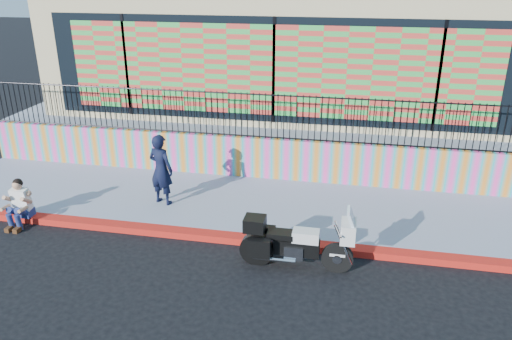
# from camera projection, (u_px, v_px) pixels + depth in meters

# --- Properties ---
(ground) EXTENTS (90.00, 90.00, 0.00)m
(ground) POSITION_uv_depth(u_px,v_px,m) (240.00, 242.00, 10.59)
(ground) COLOR black
(ground) RESTS_ON ground
(red_curb) EXTENTS (16.00, 0.30, 0.15)m
(red_curb) POSITION_uv_depth(u_px,v_px,m) (240.00, 239.00, 10.56)
(red_curb) COLOR #B90D17
(red_curb) RESTS_ON ground
(sidewalk) EXTENTS (16.00, 3.00, 0.15)m
(sidewalk) POSITION_uv_depth(u_px,v_px,m) (256.00, 205.00, 12.06)
(sidewalk) COLOR gray
(sidewalk) RESTS_ON ground
(mural_wall) EXTENTS (16.00, 0.20, 1.10)m
(mural_wall) POSITION_uv_depth(u_px,v_px,m) (267.00, 158.00, 13.27)
(mural_wall) COLOR #FF43A7
(mural_wall) RESTS_ON sidewalk
(metal_fence) EXTENTS (15.80, 0.04, 1.20)m
(metal_fence) POSITION_uv_depth(u_px,v_px,m) (268.00, 116.00, 12.84)
(metal_fence) COLOR black
(metal_fence) RESTS_ON mural_wall
(elevated_platform) EXTENTS (16.00, 10.00, 1.25)m
(elevated_platform) POSITION_uv_depth(u_px,v_px,m) (292.00, 111.00, 17.93)
(elevated_platform) COLOR gray
(elevated_platform) RESTS_ON ground
(storefront_building) EXTENTS (14.00, 8.06, 4.00)m
(storefront_building) POSITION_uv_depth(u_px,v_px,m) (293.00, 37.00, 16.75)
(storefront_building) COLOR #C8B485
(storefront_building) RESTS_ON elevated_platform
(police_motorcycle) EXTENTS (2.15, 0.71, 1.34)m
(police_motorcycle) POSITION_uv_depth(u_px,v_px,m) (295.00, 242.00, 9.50)
(police_motorcycle) COLOR black
(police_motorcycle) RESTS_ON ground
(police_officer) EXTENTS (0.72, 0.57, 1.72)m
(police_officer) POSITION_uv_depth(u_px,v_px,m) (161.00, 169.00, 11.71)
(police_officer) COLOR black
(police_officer) RESTS_ON sidewalk
(seated_man) EXTENTS (0.54, 0.71, 1.06)m
(seated_man) POSITION_uv_depth(u_px,v_px,m) (18.00, 208.00, 11.10)
(seated_man) COLOR navy
(seated_man) RESTS_ON ground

